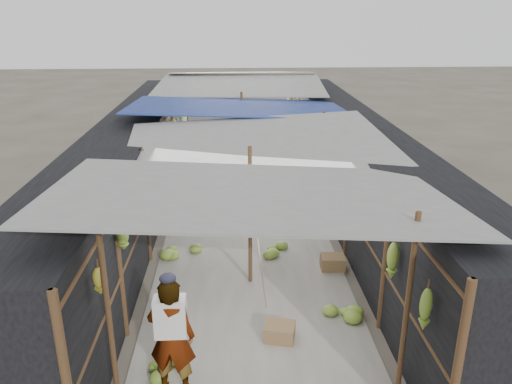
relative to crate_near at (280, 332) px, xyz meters
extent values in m
cube|color=#9E998E|center=(-0.38, 5.25, -0.12)|extent=(3.60, 16.00, 0.02)
cube|color=black|center=(-3.08, 5.25, 1.02)|extent=(1.40, 15.00, 2.30)
cube|color=black|center=(2.32, 5.25, 1.02)|extent=(1.40, 15.00, 2.30)
cube|color=olive|center=(0.00, 0.00, 0.00)|extent=(0.52, 0.45, 0.27)
cube|color=olive|center=(1.24, 2.17, 0.00)|extent=(0.48, 0.39, 0.28)
cube|color=olive|center=(-1.65, 6.21, -0.01)|extent=(0.44, 0.38, 0.26)
cylinder|color=black|center=(0.87, 6.13, -0.04)|extent=(0.60, 0.60, 0.18)
imported|color=white|center=(-1.49, -0.99, 0.70)|extent=(0.66, 0.48, 1.67)
imported|color=navy|center=(-0.89, 5.56, 0.67)|extent=(0.78, 0.61, 1.60)
imported|color=#504C46|center=(0.62, 9.81, 0.35)|extent=(0.48, 0.69, 0.97)
cylinder|color=brown|center=(-2.18, -1.25, 1.17)|extent=(0.07, 0.07, 2.60)
cylinder|color=brown|center=(1.42, -1.25, 1.17)|extent=(0.07, 0.07, 2.60)
cylinder|color=brown|center=(-0.38, 1.75, 1.17)|extent=(0.07, 0.07, 2.60)
cylinder|color=brown|center=(-2.18, 4.75, 1.17)|extent=(0.07, 0.07, 2.60)
cylinder|color=brown|center=(1.42, 4.75, 1.17)|extent=(0.07, 0.07, 2.60)
cylinder|color=brown|center=(-0.38, 7.75, 1.17)|extent=(0.07, 0.07, 2.60)
cylinder|color=brown|center=(-2.18, 10.75, 1.17)|extent=(0.07, 0.07, 2.60)
cylinder|color=brown|center=(1.42, 10.75, 1.17)|extent=(0.07, 0.07, 2.60)
cube|color=gray|center=(-0.38, -0.25, 2.37)|extent=(5.21, 3.19, 0.52)
cube|color=gray|center=(-0.18, 2.95, 2.22)|extent=(5.23, 3.73, 0.50)
cube|color=navy|center=(-0.48, 6.25, 2.32)|extent=(5.40, 3.60, 0.41)
cube|color=gray|center=(-0.38, 9.55, 2.42)|extent=(5.37, 3.66, 0.27)
cube|color=gray|center=(-0.28, 11.95, 2.52)|extent=(5.00, 1.99, 0.24)
cylinder|color=brown|center=(-2.38, 5.25, 1.92)|extent=(0.06, 15.00, 0.06)
cylinder|color=brown|center=(1.62, 5.25, 1.92)|extent=(0.06, 15.00, 0.06)
cylinder|color=gray|center=(-0.38, 5.25, 1.92)|extent=(0.02, 15.00, 0.02)
cube|color=#307F2A|center=(-1.47, 0.98, 1.57)|extent=(0.60, 0.03, 0.70)
cube|color=#1951A7|center=(-0.14, 2.79, 1.59)|extent=(0.55, 0.03, 0.65)
cube|color=navy|center=(-0.70, 9.99, 1.62)|extent=(0.65, 0.03, 0.60)
cube|color=maroon|center=(0.79, 3.93, 1.62)|extent=(0.50, 0.03, 0.60)
ellipsoid|color=#A99F2B|center=(-2.26, -1.17, 1.64)|extent=(0.15, 0.13, 0.36)
ellipsoid|color=olive|center=(-2.26, 0.16, 1.56)|extent=(0.18, 0.15, 0.36)
ellipsoid|color=#A99F2B|center=(-2.26, 1.36, 1.61)|extent=(0.14, 0.12, 0.47)
ellipsoid|color=olive|center=(-2.26, 3.29, 1.66)|extent=(0.20, 0.17, 0.50)
ellipsoid|color=#A99F2B|center=(-2.26, 4.52, 1.64)|extent=(0.20, 0.17, 0.39)
ellipsoid|color=#A99F2B|center=(-2.26, 6.30, 1.54)|extent=(0.18, 0.15, 0.38)
ellipsoid|color=#A99F2B|center=(-2.26, 7.18, 1.65)|extent=(0.17, 0.15, 0.37)
ellipsoid|color=olive|center=(-2.26, 9.23, 1.58)|extent=(0.20, 0.17, 0.48)
ellipsoid|color=olive|center=(-2.26, 10.71, 1.65)|extent=(0.19, 0.16, 0.37)
ellipsoid|color=olive|center=(-2.26, 11.73, 1.69)|extent=(0.15, 0.12, 0.42)
ellipsoid|color=olive|center=(1.50, -1.58, 1.39)|extent=(0.15, 0.13, 0.57)
ellipsoid|color=olive|center=(1.50, -0.36, 1.37)|extent=(0.17, 0.14, 0.57)
ellipsoid|color=#A99F2B|center=(1.50, 1.11, 1.45)|extent=(0.18, 0.15, 0.36)
ellipsoid|color=olive|center=(1.50, 3.17, 1.58)|extent=(0.17, 0.14, 0.57)
ellipsoid|color=#A99F2B|center=(1.50, 4.54, 1.57)|extent=(0.17, 0.14, 0.47)
ellipsoid|color=olive|center=(1.50, 5.91, 1.55)|extent=(0.17, 0.15, 0.47)
ellipsoid|color=#A99F2B|center=(1.50, 7.26, 1.51)|extent=(0.15, 0.13, 0.57)
ellipsoid|color=#A99F2B|center=(1.50, 8.64, 1.65)|extent=(0.19, 0.16, 0.49)
ellipsoid|color=olive|center=(1.50, 10.41, 1.62)|extent=(0.18, 0.16, 0.38)
ellipsoid|color=#A99F2B|center=(1.50, 11.88, 1.57)|extent=(0.20, 0.17, 0.40)
ellipsoid|color=#A99F2B|center=(1.16, 6.19, -0.01)|extent=(0.50, 0.42, 0.25)
ellipsoid|color=olive|center=(-1.71, 2.77, 0.02)|extent=(0.63, 0.54, 0.32)
ellipsoid|color=olive|center=(-1.68, -0.62, -0.01)|extent=(0.51, 0.44, 0.26)
ellipsoid|color=olive|center=(0.35, 2.91, 0.03)|extent=(0.65, 0.55, 0.33)
ellipsoid|color=olive|center=(1.14, 0.47, 0.03)|extent=(0.64, 0.55, 0.32)
ellipsoid|color=olive|center=(1.32, 4.60, 0.01)|extent=(0.56, 0.48, 0.28)
ellipsoid|color=#A99F2B|center=(-1.64, 9.55, 0.01)|extent=(0.59, 0.50, 0.30)
camera|label=1|loc=(-0.69, -6.38, 4.61)|focal=35.00mm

